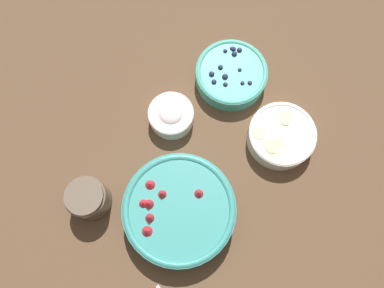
{
  "coord_description": "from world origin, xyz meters",
  "views": [
    {
      "loc": [
        -0.16,
        -0.15,
        0.91
      ],
      "look_at": [
        0.04,
        -0.0,
        0.04
      ],
      "focal_mm": 35.0,
      "sensor_mm": 36.0,
      "label": 1
    }
  ],
  "objects_px": {
    "bowl_blueberries": "(231,74)",
    "bowl_strawberries": "(179,210)",
    "bowl_cream": "(171,115)",
    "jar_chocolate": "(89,199)",
    "bowl_bananas": "(281,136)"
  },
  "relations": [
    {
      "from": "bowl_blueberries",
      "to": "bowl_strawberries",
      "type": "bearing_deg",
      "value": -165.28
    },
    {
      "from": "bowl_blueberries",
      "to": "bowl_cream",
      "type": "height_order",
      "value": "bowl_cream"
    },
    {
      "from": "bowl_strawberries",
      "to": "bowl_blueberries",
      "type": "bearing_deg",
      "value": 14.72
    },
    {
      "from": "bowl_strawberries",
      "to": "jar_chocolate",
      "type": "distance_m",
      "value": 0.21
    },
    {
      "from": "bowl_strawberries",
      "to": "jar_chocolate",
      "type": "xyz_separation_m",
      "value": [
        -0.1,
        0.19,
        -0.0
      ]
    },
    {
      "from": "bowl_strawberries",
      "to": "jar_chocolate",
      "type": "bearing_deg",
      "value": 118.31
    },
    {
      "from": "bowl_cream",
      "to": "jar_chocolate",
      "type": "distance_m",
      "value": 0.28
    },
    {
      "from": "jar_chocolate",
      "to": "bowl_bananas",
      "type": "bearing_deg",
      "value": -35.87
    },
    {
      "from": "bowl_bananas",
      "to": "bowl_strawberries",
      "type": "bearing_deg",
      "value": 161.46
    },
    {
      "from": "bowl_strawberries",
      "to": "jar_chocolate",
      "type": "height_order",
      "value": "bowl_strawberries"
    },
    {
      "from": "bowl_strawberries",
      "to": "bowl_cream",
      "type": "xyz_separation_m",
      "value": [
        0.18,
        0.15,
        -0.01
      ]
    },
    {
      "from": "bowl_cream",
      "to": "jar_chocolate",
      "type": "bearing_deg",
      "value": 173.67
    },
    {
      "from": "bowl_strawberries",
      "to": "bowl_bananas",
      "type": "height_order",
      "value": "bowl_strawberries"
    },
    {
      "from": "bowl_cream",
      "to": "jar_chocolate",
      "type": "height_order",
      "value": "jar_chocolate"
    },
    {
      "from": "bowl_strawberries",
      "to": "bowl_blueberries",
      "type": "xyz_separation_m",
      "value": [
        0.36,
        0.09,
        -0.01
      ]
    }
  ]
}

